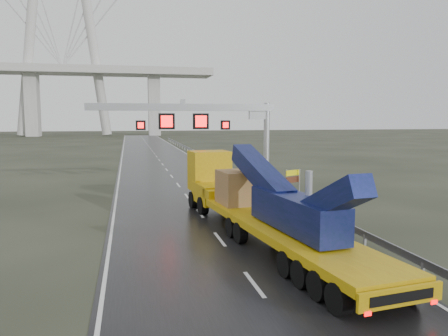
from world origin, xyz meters
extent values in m
plane|color=#262B1E|center=(0.00, 0.00, 0.00)|extent=(400.00, 400.00, 0.00)
cube|color=black|center=(0.00, 40.00, 0.01)|extent=(11.00, 200.00, 0.02)
cube|color=silver|center=(6.90, 18.00, 0.15)|extent=(1.20, 1.20, 0.30)
cylinder|color=#A0A4A9|center=(6.90, 18.00, 3.60)|extent=(0.48, 0.48, 7.20)
cube|color=#A0A4A9|center=(0.00, 18.00, 6.80)|extent=(14.80, 0.55, 0.55)
cube|color=#A0A4A9|center=(6.10, 18.00, 6.30)|extent=(1.40, 0.35, 0.90)
cube|color=#A0A4A9|center=(0.00, 18.00, 7.25)|extent=(0.35, 0.35, 0.35)
cube|color=black|center=(-1.30, 17.95, 5.70)|extent=(1.25, 0.25, 1.25)
cube|color=#FF0C0C|center=(-1.30, 17.81, 5.70)|extent=(0.90, 0.02, 0.90)
cube|color=black|center=(1.40, 17.95, 5.70)|extent=(1.25, 0.25, 1.25)
cube|color=#FF0C0C|center=(1.40, 17.81, 5.70)|extent=(0.90, 0.02, 0.90)
cube|color=black|center=(-3.30, 17.95, 5.40)|extent=(0.75, 0.25, 0.75)
cube|color=#FF0C0C|center=(-3.30, 17.81, 5.40)|extent=(0.54, 0.02, 0.54)
cube|color=black|center=(3.40, 17.95, 5.40)|extent=(0.75, 0.25, 0.75)
cube|color=#FF0C0C|center=(3.40, 17.81, 5.40)|extent=(0.54, 0.02, 0.54)
cube|color=silver|center=(-35.00, 140.00, 10.50)|extent=(4.00, 6.00, 21.00)
cube|color=silver|center=(5.00, 140.00, 10.50)|extent=(4.00, 6.00, 21.00)
cube|color=#C8A70B|center=(2.34, 1.33, 1.06)|extent=(4.53, 14.43, 0.35)
cube|color=#C8A70B|center=(3.22, -5.86, 0.86)|extent=(2.93, 0.48, 0.56)
cube|color=black|center=(3.23, -5.93, 0.86)|extent=(2.22, 0.29, 0.30)
cube|color=#FF0505|center=(2.07, -6.07, 0.56)|extent=(0.23, 0.07, 0.12)
cube|color=#FF0505|center=(4.38, -5.79, 0.56)|extent=(0.23, 0.07, 0.12)
cube|color=#C8A70B|center=(1.43, 8.78, 1.47)|extent=(2.76, 1.53, 0.51)
cube|color=#C8A70B|center=(1.24, 10.39, 1.22)|extent=(2.98, 3.34, 1.22)
cube|color=#C8A70B|center=(1.02, 12.20, 2.43)|extent=(2.76, 2.32, 2.64)
cube|color=black|center=(0.89, 13.23, 2.74)|extent=(2.32, 0.33, 1.22)
cube|color=#0D1A3E|center=(2.46, 0.33, 2.03)|extent=(2.14, 6.21, 1.42)
cube|color=#0D1A3E|center=(2.03, 3.85, 3.24)|extent=(1.68, 5.67, 2.59)
cube|color=#0D1A3E|center=(2.77, -2.19, 2.94)|extent=(1.39, 4.10, 2.45)
cylinder|color=#A0A4A9|center=(3.07, 0.40, 2.94)|extent=(0.34, 0.34, 1.62)
cube|color=olive|center=(1.70, 6.57, 2.15)|extent=(2.48, 2.48, 1.82)
cylinder|color=black|center=(2.89, -3.19, 0.51)|extent=(3.04, 1.36, 1.01)
cylinder|color=black|center=(2.03, 3.85, 0.51)|extent=(3.04, 1.36, 1.01)
cylinder|color=black|center=(1.04, 12.00, 0.56)|extent=(2.85, 1.44, 1.12)
cylinder|color=#A0A4A9|center=(6.61, 12.45, 1.17)|extent=(0.08, 0.08, 2.34)
cylinder|color=#A0A4A9|center=(7.59, 12.45, 1.17)|extent=(0.08, 0.08, 2.34)
cube|color=#FFEF0D|center=(7.10, 12.45, 2.10)|extent=(1.27, 0.61, 0.39)
cube|color=#542918|center=(7.10, 12.45, 1.61)|extent=(1.27, 0.61, 0.44)
cube|color=red|center=(6.00, 18.76, 0.58)|extent=(0.76, 0.53, 1.17)
camera|label=1|loc=(-4.29, -16.45, 5.92)|focal=35.00mm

